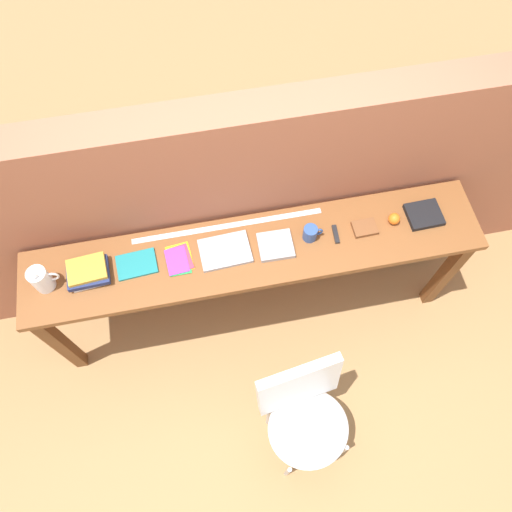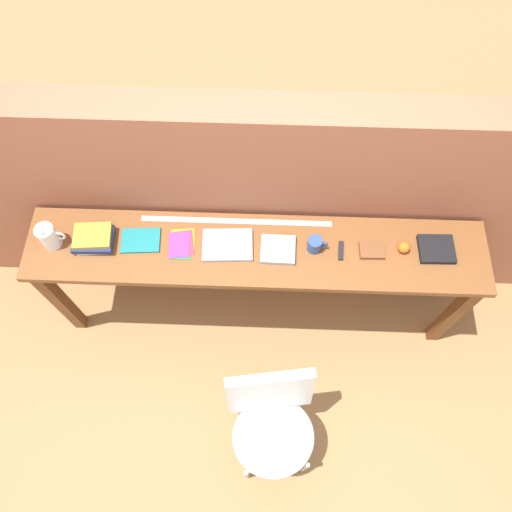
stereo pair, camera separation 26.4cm
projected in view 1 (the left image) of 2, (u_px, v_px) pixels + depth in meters
The scene contains 16 objects.
ground_plane at pixel (263, 348), 3.34m from camera, with size 40.00×40.00×0.00m, color #9E7547.
brick_wall_back at pixel (243, 205), 2.90m from camera, with size 6.00×0.20×1.60m, color #9E5B42.
sideboard at pixel (254, 261), 2.80m from camera, with size 2.50×0.44×0.88m.
chair_white_moulded at pixel (305, 414), 2.64m from camera, with size 0.50×0.51×0.89m.
pitcher_white at pixel (41, 279), 2.52m from camera, with size 0.14×0.10×0.18m.
book_stack_leftmost at pixel (88, 272), 2.58m from camera, with size 0.22×0.18×0.08m.
magazine_cycling at pixel (137, 264), 2.63m from camera, with size 0.21×0.15×0.01m, color #19757A.
pamphlet_pile_colourful at pixel (179, 259), 2.65m from camera, with size 0.15×0.19×0.01m.
book_open_centre at pixel (225, 251), 2.66m from camera, with size 0.27×0.19×0.02m, color #9E9EA3.
book_grey_hardcover at pixel (276, 245), 2.67m from camera, with size 0.18×0.17×0.03m, color #9E9EA3.
mug at pixel (311, 233), 2.67m from camera, with size 0.11×0.08×0.09m.
multitool_folded at pixel (336, 234), 2.71m from camera, with size 0.02×0.11×0.02m, color black.
leather_journal_brown at pixel (365, 228), 2.72m from camera, with size 0.13×0.10×0.02m, color brown.
sports_ball_small at pixel (394, 219), 2.73m from camera, with size 0.06×0.06×0.06m, color orange.
book_repair_rightmost at pixel (424, 215), 2.76m from camera, with size 0.19×0.17×0.03m, color black.
ruler_metal_back_edge at pixel (228, 226), 2.74m from camera, with size 1.05×0.03×0.00m, color silver.
Camera 1 is at (-0.22, -0.90, 3.27)m, focal length 35.00 mm.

